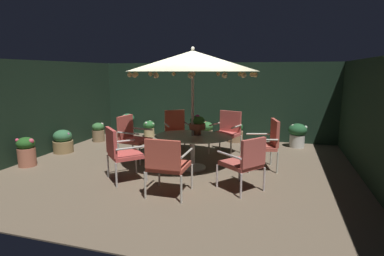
{
  "coord_description": "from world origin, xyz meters",
  "views": [
    {
      "loc": [
        1.98,
        -5.97,
        2.02
      ],
      "look_at": [
        0.24,
        -0.12,
        0.87
      ],
      "focal_mm": 28.42,
      "sensor_mm": 36.0,
      "label": 1
    }
  ],
  "objects": [
    {
      "name": "potted_plant_left_far",
      "position": [
        -3.1,
        1.55,
        0.28
      ],
      "size": [
        0.35,
        0.35,
        0.54
      ],
      "color": "#836949",
      "rests_on": "ground_plane"
    },
    {
      "name": "patio_chair_northeast",
      "position": [
        0.26,
        -1.59,
        0.58
      ],
      "size": [
        0.65,
        0.64,
        0.99
      ],
      "color": "#B7B1A4",
      "rests_on": "ground_plane"
    },
    {
      "name": "hedge_backdrop_left",
      "position": [
        -3.67,
        0.0,
        1.13
      ],
      "size": [
        0.3,
        6.5,
        2.26
      ],
      "primitive_type": "cube",
      "color": "black",
      "rests_on": "ground_plane"
    },
    {
      "name": "patio_chair_south",
      "position": [
        0.72,
        1.38,
        0.6
      ],
      "size": [
        0.78,
        0.74,
        1.04
      ],
      "color": "#B5B3A3",
      "rests_on": "ground_plane"
    },
    {
      "name": "hedge_backdrop_rear",
      "position": [
        0.0,
        3.1,
        1.13
      ],
      "size": [
        7.63,
        0.3,
        2.26
      ],
      "primitive_type": "cube",
      "color": "black",
      "rests_on": "ground_plane"
    },
    {
      "name": "hedge_backdrop_right",
      "position": [
        3.67,
        0.0,
        1.13
      ],
      "size": [
        0.3,
        6.5,
        2.26
      ],
      "primitive_type": "cube",
      "color": "black",
      "rests_on": "ground_plane"
    },
    {
      "name": "potted_plant_right_far",
      "position": [
        -1.94,
        2.54,
        0.27
      ],
      "size": [
        0.36,
        0.36,
        0.5
      ],
      "color": "tan",
      "rests_on": "ground_plane"
    },
    {
      "name": "patio_chair_southeast",
      "position": [
        1.72,
        0.32,
        0.59
      ],
      "size": [
        0.72,
        0.72,
        1.04
      ],
      "color": "#B6B7A6",
      "rests_on": "ground_plane"
    },
    {
      "name": "potted_plant_back_right",
      "position": [
        -0.14,
        2.68,
        0.28
      ],
      "size": [
        0.4,
        0.4,
        0.54
      ],
      "color": "tan",
      "rests_on": "ground_plane"
    },
    {
      "name": "potted_plant_left_near",
      "position": [
        -2.78,
        2.74,
        0.37
      ],
      "size": [
        0.43,
        0.43,
        0.66
      ],
      "color": "#856550",
      "rests_on": "ground_plane"
    },
    {
      "name": "patio_umbrella",
      "position": [
        0.24,
        -0.07,
        2.21
      ],
      "size": [
        2.63,
        2.63,
        2.49
      ],
      "color": "#B8B5A6",
      "rests_on": "ground_plane"
    },
    {
      "name": "patio_chair_west",
      "position": [
        -1.27,
        0.14,
        0.58
      ],
      "size": [
        0.68,
        0.66,
        1.02
      ],
      "color": "#B9B1AA",
      "rests_on": "ground_plane"
    },
    {
      "name": "patio_chair_east",
      "position": [
        1.44,
        -1.01,
        0.54
      ],
      "size": [
        0.84,
        0.83,
        0.95
      ],
      "color": "#BBAEAC",
      "rests_on": "ground_plane"
    },
    {
      "name": "patio_chair_southwest",
      "position": [
        -0.58,
        1.22,
        0.58
      ],
      "size": [
        0.8,
        0.81,
        1.03
      ],
      "color": "#B8B6A5",
      "rests_on": "ground_plane"
    },
    {
      "name": "patio_dining_table",
      "position": [
        0.24,
        -0.07,
        0.58
      ],
      "size": [
        1.63,
        1.31,
        0.7
      ],
      "color": "#B4ADAA",
      "rests_on": "ground_plane"
    },
    {
      "name": "potted_plant_right_near",
      "position": [
        0.71,
        2.67,
        0.3
      ],
      "size": [
        0.49,
        0.49,
        0.59
      ],
      "color": "#876748",
      "rests_on": "ground_plane"
    },
    {
      "name": "ground_plane",
      "position": [
        0.0,
        0.0,
        -0.01
      ],
      "size": [
        7.63,
        6.5,
        0.02
      ],
      "primitive_type": "cube",
      "color": "brown"
    },
    {
      "name": "centerpiece_planter",
      "position": [
        0.31,
        0.05,
        0.94
      ],
      "size": [
        0.34,
        0.34,
        0.43
      ],
      "color": "#AD6843",
      "rests_on": "patio_dining_table"
    },
    {
      "name": "potted_plant_front_corner",
      "position": [
        -3.22,
        -0.94,
        0.33
      ],
      "size": [
        0.39,
        0.37,
        0.63
      ],
      "color": "#AC644C",
      "rests_on": "ground_plane"
    },
    {
      "name": "potted_plant_back_left",
      "position": [
        -3.24,
        0.22,
        0.28
      ],
      "size": [
        0.48,
        0.48,
        0.57
      ],
      "color": "olive",
      "rests_on": "ground_plane"
    },
    {
      "name": "patio_chair_north",
      "position": [
        -0.82,
        -1.16,
        0.58
      ],
      "size": [
        0.84,
        0.84,
        1.0
      ],
      "color": "#B3ADA9",
      "rests_on": "ground_plane"
    },
    {
      "name": "potted_plant_back_center",
      "position": [
        2.43,
        2.46,
        0.36
      ],
      "size": [
        0.48,
        0.48,
        0.64
      ],
      "color": "beige",
      "rests_on": "ground_plane"
    }
  ]
}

